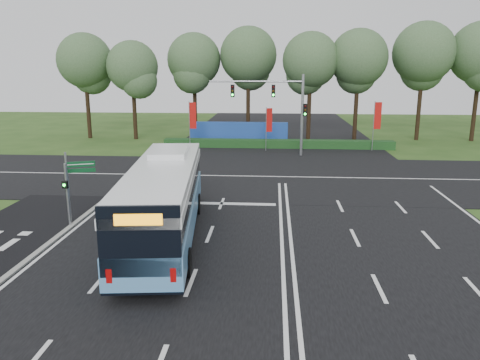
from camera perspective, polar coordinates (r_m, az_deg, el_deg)
name	(u,v)px	position (r m, az deg, el deg)	size (l,w,h in m)	color
ground	(282,237)	(21.55, 5.09, -6.90)	(120.00, 120.00, 0.00)	#284918
road_main	(282,236)	(21.54, 5.09, -6.85)	(20.00, 120.00, 0.04)	black
road_cross	(279,177)	(33.06, 4.77, 0.38)	(120.00, 14.00, 0.05)	black
kerb_strip	(35,255)	(21.07, -23.73, -8.35)	(0.25, 18.00, 0.12)	gray
city_bus	(164,199)	(20.95, -9.22, -2.34)	(4.02, 12.91, 3.64)	#558FC6
pedestrian_signal	(67,193)	(23.69, -20.34, -1.48)	(0.27, 0.41, 3.13)	gray
street_sign	(74,178)	(24.16, -19.55, 0.24)	(1.32, 0.54, 3.57)	gray
banner_flag_left	(192,118)	(43.89, -5.88, 7.47)	(0.67, 0.11, 4.54)	gray
banner_flag_mid	(268,122)	(43.16, 3.49, 7.01)	(0.58, 0.23, 4.04)	gray
banner_flag_right	(377,119)	(44.97, 16.32, 7.19)	(0.68, 0.07, 4.59)	gray
traffic_light_gantry	(281,102)	(40.81, 5.08, 9.45)	(8.41, 0.28, 7.00)	gray
hedge	(278,144)	(45.26, 4.62, 4.41)	(22.00, 1.20, 0.80)	#153918
blue_hoarding	(238,133)	(47.76, -0.21, 5.78)	(10.00, 0.30, 2.20)	#1D439D
eucalyptus_row	(325,57)	(51.36, 10.36, 14.56)	(53.81, 9.22, 12.53)	black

